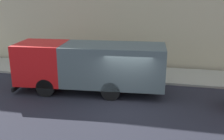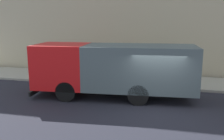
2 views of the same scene
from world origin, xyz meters
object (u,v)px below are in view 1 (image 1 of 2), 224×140
pedestrian_walking (82,57)px  pedestrian_standing (56,51)px  large_utility_truck (90,64)px  pedestrian_third (22,53)px  street_sign_post (124,57)px  traffic_cone_orange (66,69)px

pedestrian_walking → pedestrian_standing: 2.87m
large_utility_truck → pedestrian_standing: 6.77m
pedestrian_third → street_sign_post: bearing=-81.0°
traffic_cone_orange → pedestrian_third: bearing=70.0°
traffic_cone_orange → street_sign_post: street_sign_post is taller
pedestrian_walking → street_sign_post: bearing=-161.1°
large_utility_truck → traffic_cone_orange: bearing=41.1°
traffic_cone_orange → street_sign_post: 4.27m
pedestrian_standing → traffic_cone_orange: 3.31m
large_utility_truck → pedestrian_walking: (3.85, 1.81, -0.60)m
large_utility_truck → pedestrian_walking: size_ratio=5.13×
traffic_cone_orange → pedestrian_standing: bearing=35.0°
traffic_cone_orange → street_sign_post: size_ratio=0.28×
pedestrian_third → traffic_cone_orange: pedestrian_third is taller
large_utility_truck → pedestrian_walking: large_utility_truck is taller
pedestrian_third → street_sign_post: 8.50m
large_utility_truck → traffic_cone_orange: (2.45, 2.51, -1.14)m
pedestrian_walking → pedestrian_standing: pedestrian_walking is taller
pedestrian_walking → traffic_cone_orange: bearing=105.8°
large_utility_truck → street_sign_post: large_utility_truck is taller
pedestrian_standing → pedestrian_third: bearing=-20.0°
pedestrian_walking → pedestrian_third: (0.13, 4.90, 0.00)m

